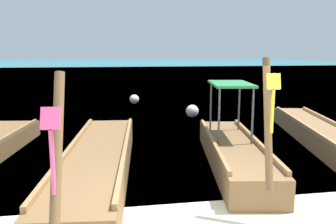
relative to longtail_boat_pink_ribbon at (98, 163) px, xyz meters
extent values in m
plane|color=#147A89|center=(1.61, 58.43, -0.33)|extent=(120.00, 120.00, 0.00)
cube|color=brown|center=(0.00, 0.02, -0.01)|extent=(1.88, 6.58, 0.63)
cube|color=#9F7246|center=(-0.59, 0.08, 0.35)|extent=(0.66, 5.95, 0.10)
cube|color=#9F7246|center=(0.59, -0.04, 0.35)|extent=(0.66, 5.95, 0.10)
cylinder|color=brown|center=(-0.33, -3.40, 1.22)|extent=(0.20, 0.82, 1.89)
cube|color=#F24C8C|center=(-0.35, -3.58, 1.69)|extent=(0.21, 0.16, 0.25)
cube|color=#F24C8C|center=(-0.35, -3.60, 1.21)|extent=(0.04, 0.08, 0.73)
cube|color=brown|center=(3.18, 0.30, -0.04)|extent=(1.92, 5.15, 0.58)
cube|color=#9F7246|center=(2.67, 0.39, 0.30)|extent=(0.83, 4.59, 0.10)
cube|color=#9F7246|center=(3.70, 0.22, 0.30)|extent=(0.83, 4.59, 0.10)
cylinder|color=brown|center=(2.76, -2.30, 1.27)|extent=(0.22, 0.66, 2.08)
cube|color=yellow|center=(2.73, -2.47, 1.95)|extent=(0.22, 0.15, 0.25)
cube|color=yellow|center=(2.73, -2.49, 1.49)|extent=(0.04, 0.08, 0.67)
cylinder|color=#4C4C51|center=(2.78, 0.24, 0.91)|extent=(0.06, 0.06, 1.32)
cylinder|color=#4C4C51|center=(3.55, 0.11, 0.91)|extent=(0.06, 0.06, 1.32)
cylinder|color=#4C4C51|center=(3.02, 1.73, 0.91)|extent=(0.06, 0.06, 1.32)
cylinder|color=#4C4C51|center=(3.79, 1.61, 0.91)|extent=(0.06, 0.06, 1.32)
cube|color=#2D844C|center=(3.29, 0.92, 1.59)|extent=(1.21, 1.84, 0.06)
cube|color=olive|center=(6.40, 1.69, -0.06)|extent=(2.63, 6.99, 0.53)
cube|color=#AF7F52|center=(5.92, 1.81, 0.25)|extent=(1.53, 6.22, 0.10)
sphere|color=white|center=(3.67, 6.52, -0.06)|extent=(0.54, 0.54, 0.54)
sphere|color=white|center=(1.55, 10.71, -0.08)|extent=(0.50, 0.50, 0.50)
camera|label=1|loc=(0.28, -7.36, 2.39)|focal=37.04mm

